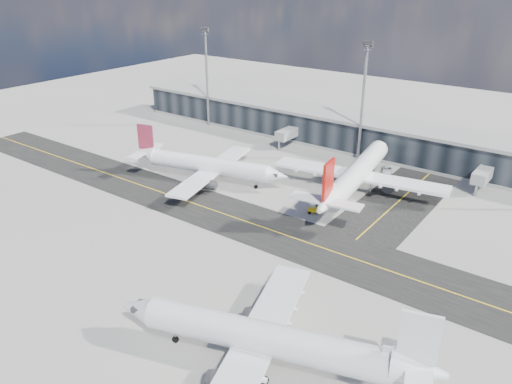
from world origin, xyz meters
TOP-DOWN VIEW (x-y plane):
  - ground at (0.00, 0.00)m, footprint 300.00×300.00m
  - taxiway_lanes at (3.91, 10.74)m, footprint 180.00×63.00m
  - terminal_concourse at (0.04, 54.93)m, footprint 152.00×19.80m
  - floodlight_masts at (0.00, 48.00)m, footprint 102.50×0.70m
  - airliner_af at (-21.43, 14.80)m, footprint 37.97×32.64m
  - airliner_redtail at (8.74, 28.63)m, footprint 38.15×44.57m
  - airliner_near at (23.16, -24.42)m, footprint 39.42×33.97m
  - baggage_tug at (6.80, 14.90)m, footprint 2.81×2.28m
  - service_van at (9.56, 44.00)m, footprint 3.70×5.22m

SIDE VIEW (x-z plane):
  - ground at x=0.00m, z-range 0.00..0.00m
  - taxiway_lanes at x=3.91m, z-range -0.01..0.03m
  - service_van at x=9.56m, z-range 0.00..1.32m
  - baggage_tug at x=6.80m, z-range 0.00..1.60m
  - airliner_af at x=-21.43m, z-range -1.93..9.43m
  - airliner_near at x=23.16m, z-range -2.02..9.88m
  - terminal_concourse at x=0.04m, z-range -0.31..8.49m
  - airliner_redtail at x=8.74m, z-range -2.24..10.97m
  - floodlight_masts at x=0.00m, z-range 1.16..30.06m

